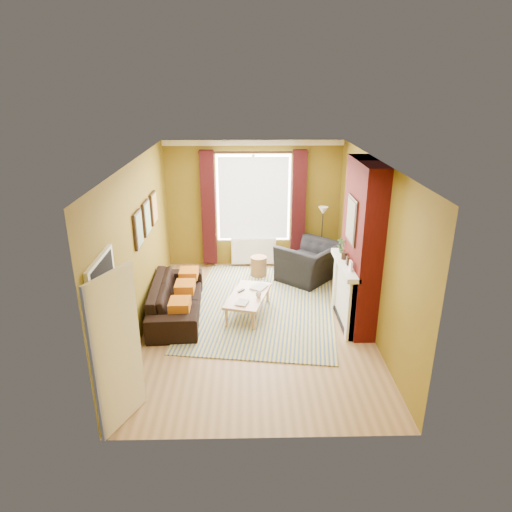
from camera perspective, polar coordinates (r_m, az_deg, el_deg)
name	(u,v)px	position (r m, az deg, el deg)	size (l,w,h in m)	color
ground	(256,323)	(8.03, 0.04, -8.33)	(5.50, 5.50, 0.00)	olive
room_walls	(293,242)	(7.75, 4.63, 1.70)	(3.82, 5.54, 2.83)	brown
striped_rug	(262,305)	(8.59, 0.76, -6.18)	(3.11, 3.97, 0.02)	#345490
sofa	(176,298)	(8.29, -9.92, -5.23)	(2.15, 0.84, 0.63)	black
armchair	(310,262)	(9.61, 6.75, -0.77)	(1.20, 1.05, 0.78)	black
coffee_table	(248,297)	(8.14, -1.00, -5.10)	(0.89, 1.30, 0.40)	tan
wicker_stool	(259,266)	(9.79, 0.33, -1.31)	(0.46, 0.46, 0.43)	olive
floor_lamp	(323,221)	(9.88, 8.32, 4.38)	(0.28, 0.28, 1.45)	black
book_a	(237,302)	(7.84, -2.39, -5.76)	(0.19, 0.25, 0.02)	#999999
book_b	(254,286)	(8.43, -0.29, -3.72)	(0.24, 0.32, 0.02)	#999999
mug	(259,295)	(7.99, 0.33, -4.86)	(0.11, 0.11, 0.10)	#999999
tv_remote	(241,291)	(8.24, -1.88, -4.35)	(0.14, 0.15, 0.02)	#242426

